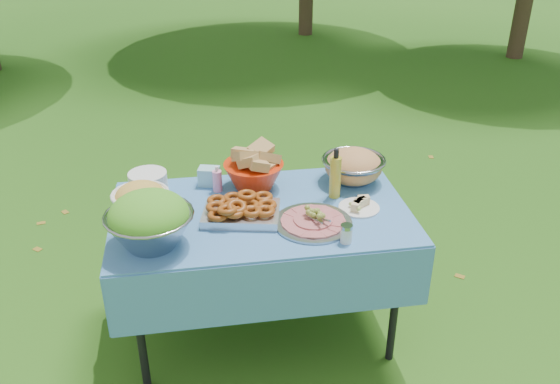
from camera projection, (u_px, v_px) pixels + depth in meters
The scene contains 14 objects.
ground at pixel (263, 329), 3.29m from camera, with size 80.00×80.00×0.00m, color #103509.
picnic_table at pixel (262, 274), 3.11m from camera, with size 1.46×0.86×0.76m, color #7AC5EA.
salad_bowl at pixel (149, 220), 2.60m from camera, with size 0.39×0.39×0.26m, color #94959B, non-canonical shape.
pasta_bowl_white at pixel (140, 198), 2.89m from camera, with size 0.28×0.28×0.15m, color silver, non-canonical shape.
plate_stack at pixel (148, 181), 3.11m from camera, with size 0.20×0.20×0.10m, color silver.
wipes_box at pixel (209, 176), 3.16m from camera, with size 0.11×0.08×0.10m, color #90D1DD.
sanitizer_bottle at pixel (217, 179), 3.09m from camera, with size 0.05×0.05×0.14m, color pink.
bread_bowl at pixel (254, 169), 3.11m from camera, with size 0.32×0.32×0.21m, color red, non-canonical shape.
pasta_bowl_steel at pixel (353, 166), 3.18m from camera, with size 0.34×0.34×0.18m, color #94959B, non-canonical shape.
fried_tray at pixel (241, 210), 2.86m from camera, with size 0.36×0.26×0.09m, color silver.
charcuterie_platter at pixel (313, 216), 2.80m from camera, with size 0.38×0.38×0.09m, color #9FA0A5.
oil_bottle at pixel (335, 173), 3.00m from camera, with size 0.06×0.06×0.27m, color gold.
cheese_plate at pixel (359, 204), 2.94m from camera, with size 0.20×0.20×0.06m, color silver.
shaker at pixel (346, 234), 2.66m from camera, with size 0.06×0.06×0.09m, color silver.
Camera 1 is at (-0.31, -2.52, 2.23)m, focal length 38.00 mm.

